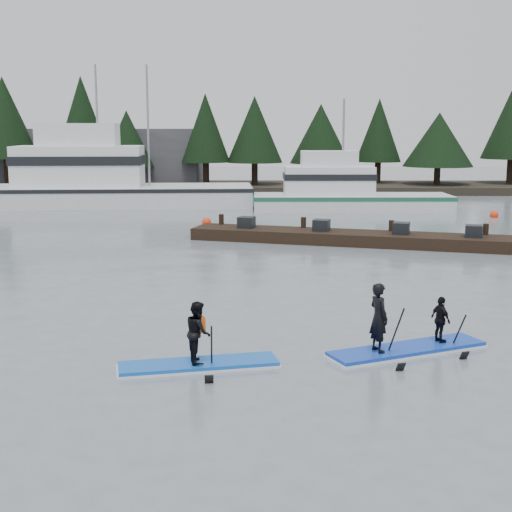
{
  "coord_description": "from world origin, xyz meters",
  "views": [
    {
      "loc": [
        0.19,
        -15.82,
        5.01
      ],
      "look_at": [
        0.0,
        6.0,
        1.1
      ],
      "focal_mm": 50.0,
      "sensor_mm": 36.0,
      "label": 1
    }
  ],
  "objects_px": {
    "paddleboard_solo": "(198,346)",
    "paddleboard_duo": "(404,333)",
    "fishing_boat_medium": "(346,202)",
    "fishing_boat_large": "(105,194)",
    "floating_dock": "(366,238)"
  },
  "relations": [
    {
      "from": "paddleboard_solo",
      "to": "paddleboard_duo",
      "type": "height_order",
      "value": "paddleboard_duo"
    },
    {
      "from": "paddleboard_duo",
      "to": "fishing_boat_large",
      "type": "bearing_deg",
      "value": 89.25
    },
    {
      "from": "fishing_boat_medium",
      "to": "paddleboard_duo",
      "type": "xyz_separation_m",
      "value": [
        -2.03,
        -28.91,
        -0.05
      ]
    },
    {
      "from": "paddleboard_solo",
      "to": "fishing_boat_medium",
      "type": "bearing_deg",
      "value": 64.97
    },
    {
      "from": "floating_dock",
      "to": "paddleboard_duo",
      "type": "distance_m",
      "value": 15.45
    },
    {
      "from": "paddleboard_duo",
      "to": "paddleboard_solo",
      "type": "bearing_deg",
      "value": 168.55
    },
    {
      "from": "floating_dock",
      "to": "paddleboard_solo",
      "type": "bearing_deg",
      "value": -93.71
    },
    {
      "from": "fishing_boat_large",
      "to": "paddleboard_solo",
      "type": "bearing_deg",
      "value": -78.18
    },
    {
      "from": "floating_dock",
      "to": "paddleboard_solo",
      "type": "relative_size",
      "value": 4.53
    },
    {
      "from": "floating_dock",
      "to": "paddleboard_solo",
      "type": "distance_m",
      "value": 17.46
    },
    {
      "from": "fishing_boat_large",
      "to": "fishing_boat_medium",
      "type": "distance_m",
      "value": 15.65
    },
    {
      "from": "fishing_boat_medium",
      "to": "fishing_boat_large",
      "type": "bearing_deg",
      "value": 171.58
    },
    {
      "from": "fishing_boat_medium",
      "to": "floating_dock",
      "type": "relative_size",
      "value": 0.78
    },
    {
      "from": "paddleboard_solo",
      "to": "paddleboard_duo",
      "type": "xyz_separation_m",
      "value": [
        4.56,
        1.04,
        -0.0
      ]
    },
    {
      "from": "paddleboard_duo",
      "to": "fishing_boat_medium",
      "type": "bearing_deg",
      "value": 61.7
    }
  ]
}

